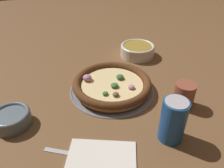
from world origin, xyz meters
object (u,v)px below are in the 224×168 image
at_px(pizza, 112,84).
at_px(drinking_cup, 184,95).
at_px(bowl_far, 11,118).
at_px(napkin, 102,156).
at_px(bowl_near, 137,50).
at_px(pizza_tray, 112,90).
at_px(beverage_can, 173,120).
at_px(fork, 85,156).

relative_size(pizza, drinking_cup, 3.40).
bearing_deg(bowl_far, napkin, 134.52).
relative_size(bowl_near, napkin, 0.77).
relative_size(pizza_tray, bowl_far, 2.73).
relative_size(drinking_cup, beverage_can, 0.65).
bearing_deg(bowl_far, pizza, -171.90).
distance_m(pizza_tray, bowl_far, 0.33).
bearing_deg(bowl_near, fork, 49.36).
xyz_separation_m(bowl_near, drinking_cup, (0.03, 0.36, 0.01)).
xyz_separation_m(pizza, beverage_can, (-0.06, 0.26, 0.04)).
height_order(pizza_tray, drinking_cup, drinking_cup).
bearing_deg(pizza_tray, beverage_can, 103.60).
height_order(pizza_tray, beverage_can, beverage_can).
bearing_deg(pizza_tray, pizza, -12.29).
bearing_deg(fork, drinking_cup, 45.83).
relative_size(bowl_near, beverage_can, 1.21).
height_order(pizza_tray, pizza, pizza).
xyz_separation_m(pizza_tray, pizza, (0.00, -0.00, 0.02)).
bearing_deg(pizza, napkin, 62.64).
bearing_deg(pizza, drinking_cup, 138.24).
xyz_separation_m(fork, beverage_can, (-0.23, 0.03, 0.06)).
bearing_deg(fork, bowl_near, 83.28).
bearing_deg(bowl_near, pizza, 44.43).
bearing_deg(bowl_near, beverage_can, 72.78).
distance_m(drinking_cup, beverage_can, 0.15).
distance_m(napkin, beverage_can, 0.20).
xyz_separation_m(bowl_near, napkin, (0.33, 0.45, -0.03)).
bearing_deg(drinking_cup, bowl_near, -94.24).
bearing_deg(drinking_cup, pizza_tray, -41.79).
height_order(bowl_near, bowl_far, bowl_near).
distance_m(bowl_near, drinking_cup, 0.36).
bearing_deg(drinking_cup, pizza, -41.76).
bearing_deg(napkin, drinking_cup, -163.83).
height_order(drinking_cup, napkin, drinking_cup).
xyz_separation_m(drinking_cup, napkin, (0.31, 0.09, -0.04)).
relative_size(pizza, bowl_near, 1.82).
relative_size(fork, beverage_can, 1.36).
relative_size(pizza, beverage_can, 2.19).
height_order(fork, beverage_can, beverage_can).
relative_size(pizza_tray, napkin, 1.52).
bearing_deg(bowl_near, bowl_far, 24.96).
distance_m(bowl_near, napkin, 0.56).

